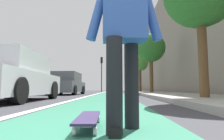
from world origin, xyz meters
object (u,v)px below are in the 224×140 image
object	(u,v)px
parked_car_near	(13,78)
parked_car_mid	(67,84)
skater_person	(124,29)
street_tree_mid	(151,48)
skateboard	(88,118)
street_tree_far	(140,63)
traffic_light	(102,68)

from	to	relation	value
parked_car_near	parked_car_mid	bearing A→B (deg)	0.52
skater_person	street_tree_mid	size ratio (longest dim) A/B	0.36
skateboard	parked_car_mid	distance (m)	11.20
skateboard	parked_car_mid	bearing A→B (deg)	15.64
parked_car_mid	street_tree_far	distance (m)	10.03
skateboard	street_tree_mid	size ratio (longest dim) A/B	0.19
parked_car_mid	street_tree_far	size ratio (longest dim) A/B	0.98
skater_person	street_tree_mid	distance (m)	12.70
skater_person	parked_car_near	size ratio (longest dim) A/B	0.37
skateboard	skater_person	bearing A→B (deg)	-113.37
parked_car_near	street_tree_mid	bearing A→B (deg)	-35.94
skater_person	street_tree_mid	xyz separation A→B (m)	(12.20, -2.54, 2.46)
street_tree_mid	parked_car_near	bearing A→B (deg)	144.06
parked_car_near	traffic_light	bearing A→B (deg)	-4.15
skater_person	traffic_light	xyz separation A→B (m)	(22.95, 1.93, 2.20)
street_tree_far	skater_person	bearing A→B (deg)	172.24
street_tree_mid	street_tree_far	xyz separation A→B (m)	(6.44, 0.00, -0.21)
skateboard	skater_person	size ratio (longest dim) A/B	0.52
skater_person	street_tree_far	size ratio (longest dim) A/B	0.39
skater_person	street_tree_mid	bearing A→B (deg)	-11.77
traffic_light	skater_person	bearing A→B (deg)	-175.18
skateboard	street_tree_far	world-z (taller)	street_tree_far
parked_car_mid	street_tree_far	bearing A→B (deg)	-37.40
parked_car_mid	traffic_light	size ratio (longest dim) A/B	0.90
street_tree_mid	street_tree_far	distance (m)	6.45
skater_person	parked_car_near	world-z (taller)	skater_person
parked_car_near	skateboard	bearing A→B (deg)	-143.46
skateboard	street_tree_mid	bearing A→B (deg)	-13.48
skater_person	parked_car_mid	size ratio (longest dim) A/B	0.40
street_tree_mid	street_tree_far	size ratio (longest dim) A/B	1.08
street_tree_far	traffic_light	bearing A→B (deg)	46.07
skater_person	traffic_light	distance (m)	23.14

